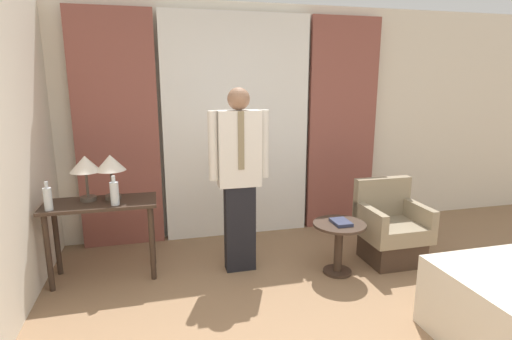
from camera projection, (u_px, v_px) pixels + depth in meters
wall_back at (235, 122)px, 4.75m from camera, size 10.00×0.06×2.70m
curtain_sheer_center at (237, 129)px, 4.64m from camera, size 1.70×0.06×2.58m
curtain_drape_left at (117, 132)px, 4.32m from camera, size 0.88×0.06×2.58m
curtain_drape_right at (342, 125)px, 4.96m from camera, size 0.88×0.06×2.58m
desk at (102, 217)px, 3.71m from camera, size 1.00×0.45×0.75m
table_lamp_left at (85, 166)px, 3.64m from camera, size 0.27×0.27×0.42m
table_lamp_right at (111, 165)px, 3.69m from camera, size 0.27×0.27×0.42m
bottle_near_edge at (114, 193)px, 3.56m from camera, size 0.08×0.08×0.27m
bottle_by_lamp at (48, 198)px, 3.42m from camera, size 0.07×0.07×0.25m
person at (239, 173)px, 3.78m from camera, size 0.58×0.21×1.78m
armchair at (391, 231)px, 4.12m from camera, size 0.62×0.57×0.84m
side_table at (339, 239)px, 3.83m from camera, size 0.50×0.50×0.51m
book at (341, 222)px, 3.78m from camera, size 0.15×0.21×0.03m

